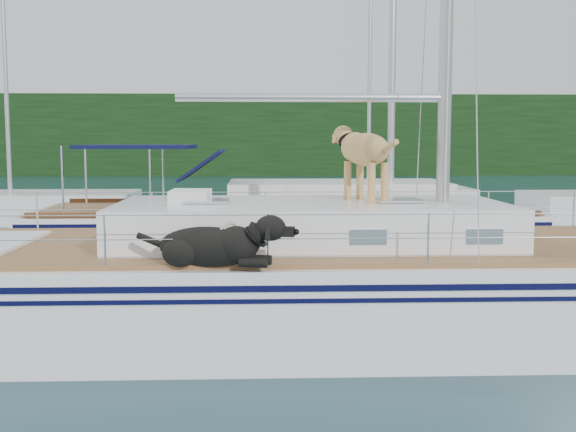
{
  "coord_description": "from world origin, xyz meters",
  "views": [
    {
      "loc": [
        0.12,
        -9.7,
        2.65
      ],
      "look_at": [
        0.5,
        0.2,
        1.6
      ],
      "focal_mm": 45.0,
      "sensor_mm": 36.0,
      "label": 1
    }
  ],
  "objects": [
    {
      "name": "neighbor_sailboat",
      "position": [
        0.75,
        6.34,
        0.63
      ],
      "size": [
        11.0,
        3.5,
        13.3
      ],
      "color": "white",
      "rests_on": "ground"
    },
    {
      "name": "ground",
      "position": [
        0.0,
        0.0,
        0.0
      ],
      "size": [
        120.0,
        120.0,
        0.0
      ],
      "primitive_type": "plane",
      "color": "black",
      "rests_on": "ground"
    },
    {
      "name": "main_sailboat",
      "position": [
        0.1,
        -0.01,
        0.68
      ],
      "size": [
        12.0,
        4.01,
        14.01
      ],
      "color": "white",
      "rests_on": "ground"
    },
    {
      "name": "bg_boat_west",
      "position": [
        -8.0,
        14.0,
        0.45
      ],
      "size": [
        8.0,
        3.0,
        11.65
      ],
      "color": "white",
      "rests_on": "ground"
    },
    {
      "name": "tree_line",
      "position": [
        0.0,
        45.0,
        3.0
      ],
      "size": [
        90.0,
        3.0,
        6.0
      ],
      "primitive_type": "cube",
      "color": "black",
      "rests_on": "ground"
    },
    {
      "name": "shore_bank",
      "position": [
        0.0,
        46.2,
        0.6
      ],
      "size": [
        92.0,
        1.0,
        1.2
      ],
      "primitive_type": "cube",
      "color": "#595147",
      "rests_on": "ground"
    },
    {
      "name": "bg_boat_center",
      "position": [
        4.0,
        16.0,
        0.45
      ],
      "size": [
        7.2,
        3.0,
        11.65
      ],
      "color": "white",
      "rests_on": "ground"
    }
  ]
}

